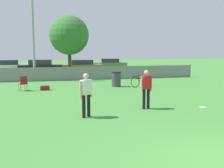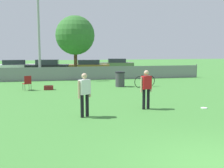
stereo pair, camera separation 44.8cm
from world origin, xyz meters
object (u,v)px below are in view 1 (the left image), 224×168
Objects in this scene: light_pole at (33,24)px; player_receiver_white at (86,92)px; parked_car_tan at (82,66)px; frisbee_disc at (203,107)px; bicycle_sideline at (141,81)px; parked_car_white at (7,67)px; parked_car_dark at (41,67)px; gear_bag_sideline at (45,88)px; folding_chair_sideline at (23,83)px; player_thrower_red at (146,86)px; tree_near_pole at (69,35)px; parked_car_olive at (110,64)px; trash_bin at (116,79)px.

light_pole reaches higher than player_receiver_white.
parked_car_tan is at bearing 52.92° from player_receiver_white.
frisbee_disc is 0.17× the size of bicycle_sideline.
player_receiver_white is (2.09, -13.27, -3.53)m from light_pole.
bicycle_sideline is 0.35× the size of parked_car_white.
player_receiver_white is at bearing -175.03° from frisbee_disc.
gear_bag_sideline is at bearing -82.28° from parked_car_dark.
frisbee_disc is 20.03m from parked_car_tan.
light_pole is at bearing -118.82° from folding_chair_sideline.
player_thrower_red is 1.01× the size of bicycle_sideline.
gear_bag_sideline reaches higher than frisbee_disc.
player_thrower_red is 19.46m from parked_car_tan.
player_receiver_white is 5.91× the size of frisbee_disc.
tree_near_pole is at bearing -45.90° from parked_car_white.
frisbee_disc is at bearing -84.73° from parked_car_olive.
light_pole is 1.71× the size of parked_car_olive.
tree_near_pole is at bearing 44.92° from light_pole.
tree_near_pole is 1.29× the size of parked_car_olive.
parked_car_olive reaches higher than trash_bin.
parked_car_olive reaches higher than bicycle_sideline.
folding_chair_sideline is at bearing 177.62° from gear_bag_sideline.
light_pole is 13.90m from player_receiver_white.
gear_bag_sideline is (0.71, -5.71, -4.37)m from light_pole.
player_thrower_red is at bearing -58.36° from gear_bag_sideline.
parked_car_olive is (1.64, 23.54, 0.66)m from frisbee_disc.
folding_chair_sideline is 0.90× the size of trash_bin.
player_receiver_white reaches higher than trash_bin.
player_receiver_white is 20.51m from parked_car_tan.
light_pole is 6.95m from folding_chair_sideline.
player_receiver_white is 0.38× the size of parked_car_olive.
parked_car_white is 1.01× the size of parked_car_dark.
parked_car_dark is (-4.94, 12.04, 0.18)m from trash_bin.
player_receiver_white reaches higher than frisbee_disc.
player_receiver_white and player_thrower_red have the same top height.
trash_bin is 0.23× the size of parked_car_tan.
parked_car_tan is at bearing -128.99° from parked_car_olive.
player_thrower_red reaches higher than parked_car_tan.
parked_car_dark reaches higher than trash_bin.
folding_chair_sideline is at bearing -88.16° from parked_car_dark.
trash_bin is (5.47, -5.21, -3.99)m from light_pole.
player_thrower_red is 0.36× the size of parked_car_white.
parked_car_olive is at bearing 31.64° from parked_car_dark.
trash_bin is (6.05, 0.45, 0.01)m from folding_chair_sideline.
tree_near_pole is at bearing -136.09° from folding_chair_sideline.
folding_chair_sideline is 0.20× the size of parked_car_dark.
parked_car_olive is at bearing 63.78° from bicycle_sideline.
tree_near_pole reaches higher than parked_car_tan.
player_receiver_white is 0.36× the size of parked_car_white.
trash_bin is 4.80m from gear_bag_sideline.
folding_chair_sideline is at bearing -112.95° from parked_car_tan.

